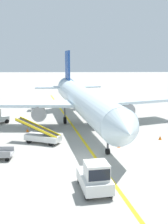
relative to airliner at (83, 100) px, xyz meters
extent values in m
plane|color=#9E9B93|center=(-0.69, -13.18, -3.42)|extent=(300.00, 300.00, 0.00)
cube|color=yellow|center=(0.10, -8.18, -3.41)|extent=(14.51, 78.78, 0.01)
cylinder|color=silver|center=(0.10, -0.54, 0.03)|extent=(8.58, 30.11, 3.30)
cone|color=silver|center=(2.98, -16.48, 0.03)|extent=(3.61, 2.94, 3.23)
cone|color=silver|center=(-2.82, 15.60, 0.43)|extent=(3.58, 3.31, 3.14)
cube|color=silver|center=(7.20, 2.27, -0.37)|extent=(13.70, 8.99, 0.36)
cylinder|color=gray|center=(5.76, 1.00, -1.37)|extent=(2.44, 3.49, 1.90)
cube|color=silver|center=(-7.54, -0.39, -0.37)|extent=(13.13, 4.80, 0.36)
cylinder|color=gray|center=(-5.75, -1.08, -1.37)|extent=(2.44, 3.49, 1.90)
cube|color=navy|center=(-2.39, 13.24, 4.08)|extent=(0.99, 3.99, 5.20)
cube|color=silver|center=(0.63, 13.38, 0.43)|extent=(5.63, 3.72, 0.24)
cube|color=silver|center=(-5.27, 12.31, 0.43)|extent=(5.28, 2.40, 0.24)
cylinder|color=#4C4C51|center=(2.14, -11.85, -1.86)|extent=(0.20, 0.20, 3.12)
cylinder|color=black|center=(2.14, -11.85, -3.14)|extent=(0.44, 0.61, 0.56)
cylinder|color=#4C4C51|center=(1.91, 1.82, -1.86)|extent=(0.20, 0.20, 3.12)
cylinder|color=black|center=(1.91, 1.82, -2.94)|extent=(0.51, 1.01, 0.96)
cylinder|color=#4C4C51|center=(-2.42, 1.04, -1.86)|extent=(0.20, 0.20, 3.12)
cylinder|color=black|center=(-2.42, 1.04, -2.94)|extent=(0.51, 1.01, 0.96)
cube|color=black|center=(2.62, -14.51, 0.38)|extent=(2.94, 1.48, 0.60)
cube|color=silver|center=(0.44, -19.32, -2.72)|extent=(2.48, 3.87, 0.80)
cube|color=silver|center=(0.55, -19.94, -1.77)|extent=(1.77, 1.85, 1.10)
cube|color=black|center=(0.68, -20.71, -1.77)|extent=(1.42, 0.32, 0.77)
cylinder|color=black|center=(1.45, -20.43, -3.12)|extent=(0.32, 0.63, 0.60)
cylinder|color=black|center=(-0.14, -20.70, -3.12)|extent=(0.32, 0.63, 0.60)
cylinder|color=black|center=(1.03, -17.94, -3.12)|extent=(0.32, 0.63, 0.60)
cylinder|color=black|center=(-0.56, -18.22, -3.12)|extent=(0.32, 0.63, 0.60)
cylinder|color=black|center=(-10.46, 1.43, -3.12)|extent=(0.62, 0.51, 0.60)
cylinder|color=black|center=(-11.05, 2.36, -3.12)|extent=(0.62, 0.51, 0.60)
cube|color=silver|center=(-4.39, -8.05, -2.82)|extent=(4.08, 2.86, 0.60)
cylinder|color=black|center=(-5.86, -8.12, -3.12)|extent=(0.64, 0.44, 0.60)
cylinder|color=black|center=(-5.36, -6.94, -3.12)|extent=(0.64, 0.44, 0.60)
cylinder|color=black|center=(-3.41, -9.15, -3.12)|extent=(0.64, 0.44, 0.60)
cylinder|color=black|center=(-2.91, -7.98, -3.12)|extent=(0.64, 0.44, 0.60)
cube|color=black|center=(-4.94, -7.82, -1.87)|extent=(4.95, 2.77, 1.76)
cube|color=yellow|center=(-5.11, -8.23, -1.75)|extent=(4.66, 2.02, 1.84)
cube|color=yellow|center=(-4.76, -7.40, -1.75)|extent=(4.66, 2.02, 1.84)
cylinder|color=black|center=(-6.91, -13.56, -3.24)|extent=(0.36, 0.12, 0.36)
cylinder|color=black|center=(-6.92, -12.36, -3.24)|extent=(0.36, 0.12, 0.36)
cylinder|color=#26262D|center=(4.47, -7.07, -2.99)|extent=(0.24, 0.24, 0.85)
cube|color=yellow|center=(4.47, -7.07, -2.29)|extent=(0.36, 0.22, 0.56)
sphere|color=tan|center=(4.47, -7.07, -1.90)|extent=(0.20, 0.20, 0.20)
sphere|color=yellow|center=(4.47, -7.07, -1.84)|extent=(0.24, 0.24, 0.24)
cone|color=orange|center=(-6.84, -3.22, -3.20)|extent=(0.36, 0.36, 0.44)
cone|color=orange|center=(3.50, -9.70, -3.20)|extent=(0.36, 0.36, 0.44)
cone|color=orange|center=(8.48, -7.06, -3.20)|extent=(0.36, 0.36, 0.44)
camera|label=1|loc=(-0.70, -38.25, 5.66)|focal=46.99mm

